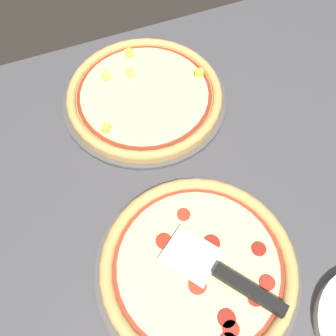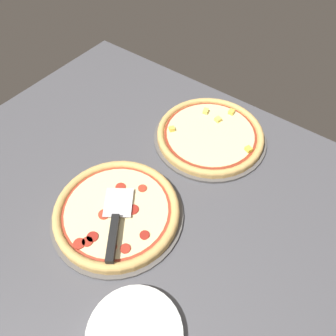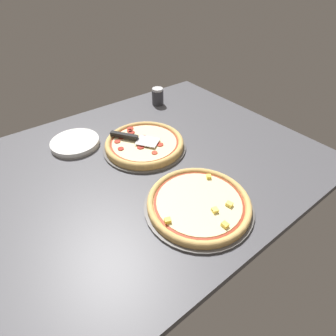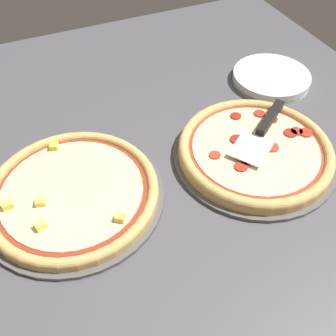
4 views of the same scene
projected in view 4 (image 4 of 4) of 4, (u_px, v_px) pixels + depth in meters
ground_plane at (212, 159)px, 99.45cm from camera, size 153.67×121.91×3.60cm
pizza_pan_front at (254, 156)px, 96.89cm from camera, size 39.86×39.86×1.00cm
pizza_front at (255, 150)px, 95.32cm from camera, size 37.47×37.47×3.38cm
pizza_pan_back at (74, 197)px, 88.03cm from camera, size 40.68×40.68×1.00cm
pizza_back at (72, 192)px, 86.74cm from camera, size 38.24×38.24×3.30cm
serving_spatula at (266, 125)px, 97.89cm from camera, size 18.05×22.61×2.00cm
plate_stack at (271, 78)px, 118.59cm from camera, size 23.08×23.08×2.80cm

